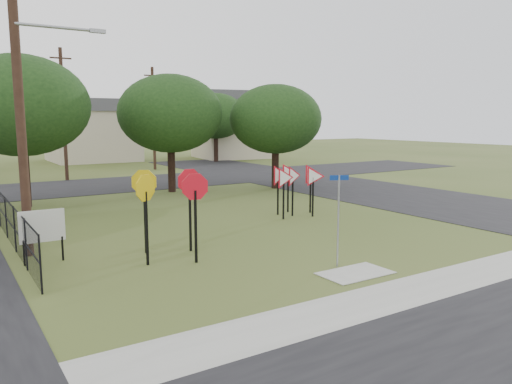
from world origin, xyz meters
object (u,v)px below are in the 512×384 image
Objects in this scene: street_name_sign at (338,214)px; info_board at (42,228)px; yield_sign_cluster at (295,178)px; stop_sign_cluster at (169,194)px.

street_name_sign reaches higher than info_board.
street_name_sign reaches higher than yield_sign_cluster.
street_name_sign is 5.10m from stop_sign_cluster.
yield_sign_cluster is at bearing 10.42° from info_board.
street_name_sign is at bearing -43.29° from stop_sign_cluster.
info_board is at bearing 145.04° from street_name_sign.
info_board is (-10.75, -1.98, -0.62)m from yield_sign_cluster.
yield_sign_cluster is 10.94m from info_board.
yield_sign_cluster is (7.36, 3.45, -0.30)m from stop_sign_cluster.
street_name_sign is 0.91× the size of yield_sign_cluster.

